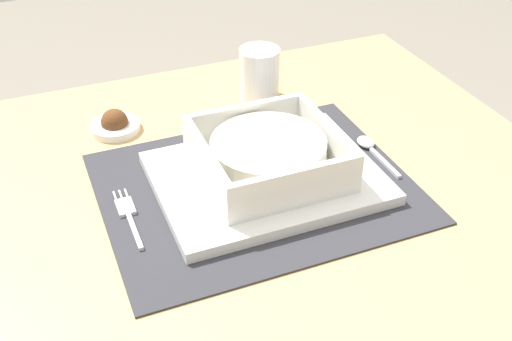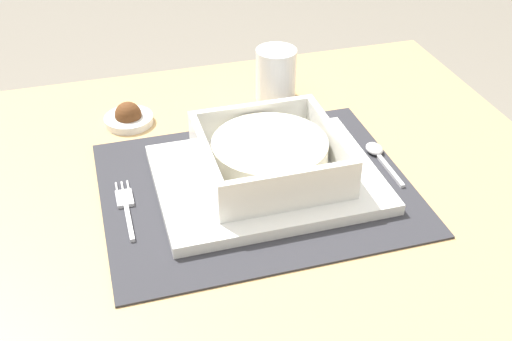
{
  "view_description": "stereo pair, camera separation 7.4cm",
  "coord_description": "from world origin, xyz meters",
  "px_view_note": "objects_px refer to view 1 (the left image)",
  "views": [
    {
      "loc": [
        -0.23,
        -0.66,
        1.25
      ],
      "look_at": [
        0.03,
        -0.02,
        0.76
      ],
      "focal_mm": 44.34,
      "sensor_mm": 36.0,
      "label": 1
    },
    {
      "loc": [
        -0.16,
        -0.69,
        1.25
      ],
      "look_at": [
        0.03,
        -0.02,
        0.76
      ],
      "focal_mm": 44.34,
      "sensor_mm": 36.0,
      "label": 2
    }
  ],
  "objects_px": {
    "dining_table": "(233,242)",
    "butter_knife": "(360,159)",
    "fork": "(128,214)",
    "porridge_bowl": "(268,155)",
    "spoon": "(369,146)",
    "drinking_glass": "(259,77)",
    "condiment_saucer": "(115,125)"
  },
  "relations": [
    {
      "from": "condiment_saucer",
      "to": "porridge_bowl",
      "type": "bearing_deg",
      "value": -51.82
    },
    {
      "from": "porridge_bowl",
      "to": "fork",
      "type": "height_order",
      "value": "porridge_bowl"
    },
    {
      "from": "porridge_bowl",
      "to": "butter_knife",
      "type": "distance_m",
      "value": 0.15
    },
    {
      "from": "fork",
      "to": "spoon",
      "type": "height_order",
      "value": "spoon"
    },
    {
      "from": "porridge_bowl",
      "to": "butter_knife",
      "type": "xyz_separation_m",
      "value": [
        0.14,
        -0.01,
        -0.04
      ]
    },
    {
      "from": "spoon",
      "to": "porridge_bowl",
      "type": "bearing_deg",
      "value": -171.44
    },
    {
      "from": "butter_knife",
      "to": "condiment_saucer",
      "type": "relative_size",
      "value": 1.77
    },
    {
      "from": "drinking_glass",
      "to": "butter_knife",
      "type": "bearing_deg",
      "value": -75.99
    },
    {
      "from": "dining_table",
      "to": "porridge_bowl",
      "type": "xyz_separation_m",
      "value": [
        0.05,
        -0.01,
        0.15
      ]
    },
    {
      "from": "butter_knife",
      "to": "spoon",
      "type": "bearing_deg",
      "value": 37.59
    },
    {
      "from": "dining_table",
      "to": "spoon",
      "type": "relative_size",
      "value": 8.64
    },
    {
      "from": "dining_table",
      "to": "condiment_saucer",
      "type": "xyz_separation_m",
      "value": [
        -0.12,
        0.2,
        0.12
      ]
    },
    {
      "from": "spoon",
      "to": "drinking_glass",
      "type": "xyz_separation_m",
      "value": [
        -0.09,
        0.22,
        0.03
      ]
    },
    {
      "from": "drinking_glass",
      "to": "condiment_saucer",
      "type": "relative_size",
      "value": 1.14
    },
    {
      "from": "spoon",
      "to": "drinking_glass",
      "type": "distance_m",
      "value": 0.23
    },
    {
      "from": "dining_table",
      "to": "spoon",
      "type": "xyz_separation_m",
      "value": [
        0.22,
        0.0,
        0.11
      ]
    },
    {
      "from": "fork",
      "to": "drinking_glass",
      "type": "height_order",
      "value": "drinking_glass"
    },
    {
      "from": "dining_table",
      "to": "fork",
      "type": "distance_m",
      "value": 0.18
    },
    {
      "from": "fork",
      "to": "butter_knife",
      "type": "bearing_deg",
      "value": -0.92
    },
    {
      "from": "butter_knife",
      "to": "drinking_glass",
      "type": "distance_m",
      "value": 0.25
    },
    {
      "from": "dining_table",
      "to": "butter_knife",
      "type": "relative_size",
      "value": 6.93
    },
    {
      "from": "spoon",
      "to": "dining_table",
      "type": "bearing_deg",
      "value": -175.25
    },
    {
      "from": "dining_table",
      "to": "porridge_bowl",
      "type": "distance_m",
      "value": 0.16
    },
    {
      "from": "drinking_glass",
      "to": "condiment_saucer",
      "type": "distance_m",
      "value": 0.25
    },
    {
      "from": "dining_table",
      "to": "porridge_bowl",
      "type": "bearing_deg",
      "value": -11.66
    },
    {
      "from": "spoon",
      "to": "butter_knife",
      "type": "relative_size",
      "value": 0.8
    },
    {
      "from": "dining_table",
      "to": "drinking_glass",
      "type": "relative_size",
      "value": 10.74
    },
    {
      "from": "porridge_bowl",
      "to": "spoon",
      "type": "height_order",
      "value": "porridge_bowl"
    },
    {
      "from": "dining_table",
      "to": "fork",
      "type": "bearing_deg",
      "value": -174.29
    },
    {
      "from": "spoon",
      "to": "condiment_saucer",
      "type": "height_order",
      "value": "condiment_saucer"
    },
    {
      "from": "drinking_glass",
      "to": "fork",
      "type": "bearing_deg",
      "value": -140.07
    },
    {
      "from": "butter_knife",
      "to": "drinking_glass",
      "type": "bearing_deg",
      "value": 104.11
    }
  ]
}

